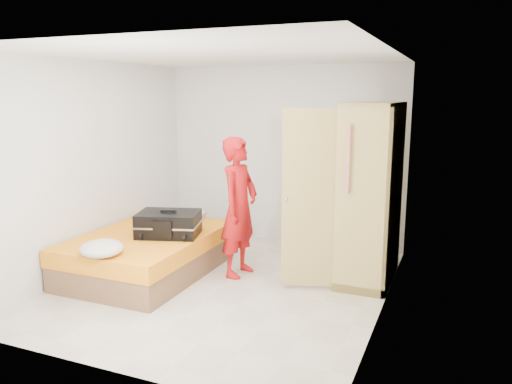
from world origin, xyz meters
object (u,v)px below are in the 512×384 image
at_px(wardrobe, 366,198).
at_px(round_cushion, 102,248).
at_px(bed, 148,253).
at_px(person, 239,207).
at_px(suitcase, 169,224).

bearing_deg(wardrobe, round_cushion, -144.74).
xyz_separation_m(bed, person, (1.06, 0.40, 0.60)).
xyz_separation_m(bed, suitcase, (0.27, 0.06, 0.39)).
distance_m(wardrobe, round_cushion, 3.03).
distance_m(person, suitcase, 0.88).
height_order(wardrobe, person, wardrobe).
distance_m(wardrobe, suitcase, 2.38).
height_order(bed, person, person).
height_order(person, round_cushion, person).
bearing_deg(round_cushion, person, 52.22).
height_order(person, suitcase, person).
xyz_separation_m(bed, round_cushion, (0.05, -0.90, 0.33)).
distance_m(person, round_cushion, 1.67).
distance_m(bed, wardrobe, 2.74).
height_order(suitcase, round_cushion, suitcase).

